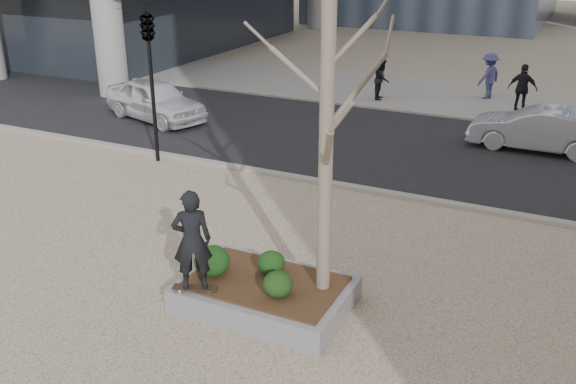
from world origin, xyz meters
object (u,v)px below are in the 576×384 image
at_px(skateboard, 195,289).
at_px(skateboarder, 192,240).
at_px(planter, 265,294).
at_px(police_car, 155,100).

xyz_separation_m(skateboard, skateboarder, (0.00, 0.00, 0.96)).
xyz_separation_m(planter, skateboard, (-0.99, -0.76, 0.26)).
relative_size(planter, skateboard, 3.85).
bearing_deg(planter, police_car, 135.04).
height_order(skateboard, skateboarder, skateboarder).
bearing_deg(planter, skateboard, -142.39).
bearing_deg(skateboard, skateboarder, 0.00).
distance_m(skateboarder, police_car, 12.88).
distance_m(skateboard, police_car, 12.86).
xyz_separation_m(skateboard, police_car, (-8.18, 9.92, 0.25)).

